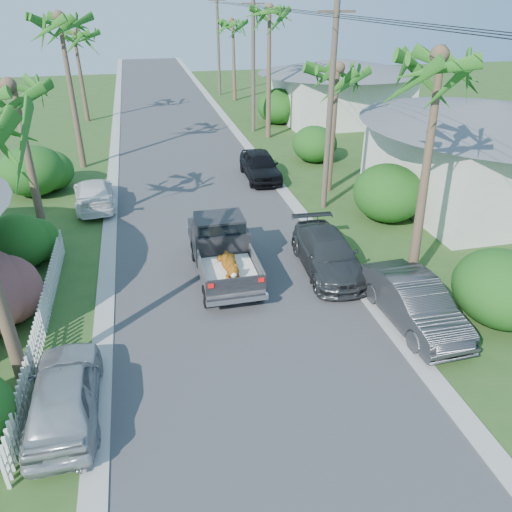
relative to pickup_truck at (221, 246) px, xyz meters
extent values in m
plane|color=#2B501E|center=(0.16, -8.01, -1.01)|extent=(120.00, 120.00, 0.00)
cube|color=#38383A|center=(0.16, 16.99, -1.00)|extent=(8.00, 100.00, 0.02)
cube|color=#A5A39E|center=(-4.14, 16.99, -0.98)|extent=(0.60, 100.00, 0.06)
cube|color=#A5A39E|center=(4.46, 16.99, -0.98)|extent=(0.60, 100.00, 0.06)
cylinder|color=black|center=(-0.85, -2.21, -0.63)|extent=(0.28, 0.76, 0.76)
cylinder|color=black|center=(0.85, -2.21, -0.63)|extent=(0.28, 0.76, 0.76)
cylinder|color=black|center=(-0.85, 1.04, -0.63)|extent=(0.28, 0.76, 0.76)
cylinder|color=black|center=(0.85, 1.04, -0.63)|extent=(0.28, 0.76, 0.76)
cube|color=slate|center=(0.00, -1.56, -0.39)|extent=(1.90, 2.40, 0.24)
cube|color=slate|center=(-0.92, -1.56, -0.01)|extent=(0.06, 2.40, 0.55)
cube|color=slate|center=(0.92, -1.56, -0.01)|extent=(0.06, 2.40, 0.55)
cube|color=black|center=(0.00, -2.73, -0.03)|extent=(1.92, 0.08, 0.52)
cube|color=silver|center=(0.00, -2.89, -0.46)|extent=(1.98, 0.18, 0.18)
cube|color=red|center=(-0.80, -2.78, 0.09)|extent=(0.18, 0.05, 0.14)
cube|color=red|center=(0.80, -2.78, 0.09)|extent=(0.18, 0.05, 0.14)
cube|color=black|center=(0.00, 0.29, 0.04)|extent=(1.94, 1.65, 1.10)
cube|color=black|center=(0.00, 0.29, 0.77)|extent=(1.70, 1.35, 0.55)
cube|color=black|center=(0.00, -0.38, 0.74)|extent=(1.60, 0.05, 0.45)
cube|color=black|center=(0.00, 1.54, -0.11)|extent=(1.94, 1.20, 0.80)
cube|color=white|center=(0.00, -1.56, -0.19)|extent=(1.70, 2.10, 0.16)
ellipsoid|color=orange|center=(0.00, -1.46, 0.11)|extent=(0.48, 1.25, 0.43)
sphere|color=orange|center=(0.00, -2.21, 0.19)|extent=(0.40, 0.40, 0.40)
ellipsoid|color=white|center=(0.00, -1.46, 0.01)|extent=(0.32, 0.86, 0.18)
imported|color=#2C2E31|center=(5.16, -4.60, -0.28)|extent=(1.68, 4.47, 1.46)
imported|color=#2D3032|center=(3.76, -0.85, -0.33)|extent=(2.15, 4.78, 1.36)
imported|color=black|center=(3.76, 9.62, -0.27)|extent=(1.82, 4.38, 1.48)
imported|color=#B3B5BA|center=(-4.84, -6.16, -0.32)|extent=(1.67, 4.06, 1.38)
imported|color=white|center=(-4.84, 7.51, -0.37)|extent=(2.19, 4.57, 1.29)
cone|color=brown|center=(-6.64, 3.99, 2.09)|extent=(0.36, 0.61, 6.21)
cone|color=brown|center=(-5.84, 13.99, 2.99)|extent=(0.36, 0.36, 8.00)
cone|color=brown|center=(-6.34, 25.99, 2.24)|extent=(0.36, 0.75, 6.51)
cone|color=brown|center=(6.46, -2.01, 2.74)|extent=(0.36, 0.73, 7.51)
cone|color=brown|center=(6.76, 6.99, 1.99)|extent=(0.36, 0.54, 6.01)
cone|color=brown|center=(6.36, 17.99, 3.09)|extent=(0.36, 0.36, 8.20)
cone|color=brown|center=(6.66, 31.99, 2.39)|extent=(0.36, 0.63, 6.81)
ellipsoid|color=#1E4D16|center=(-7.24, 1.99, -0.01)|extent=(2.40, 2.64, 2.00)
ellipsoid|color=#1E4D16|center=(-7.84, 9.99, 0.19)|extent=(3.20, 3.52, 2.40)
ellipsoid|color=#1E4D16|center=(7.76, -5.01, 0.14)|extent=(2.80, 3.08, 2.30)
ellipsoid|color=#1E4D16|center=(7.96, 2.99, 0.24)|extent=(3.00, 3.30, 2.50)
ellipsoid|color=#1E4D16|center=(7.66, 11.99, 0.04)|extent=(2.60, 2.86, 2.10)
ellipsoid|color=#1E4D16|center=(8.16, 21.99, 0.29)|extent=(3.20, 3.52, 2.60)
cube|color=white|center=(-5.84, -2.51, -0.51)|extent=(0.10, 11.00, 1.00)
cube|color=silver|center=(13.16, 3.99, 0.89)|extent=(8.00, 9.00, 3.80)
cone|color=#595B60|center=(13.16, 3.99, 3.29)|extent=(6.48, 6.48, 1.00)
cube|color=silver|center=(13.16, 21.99, 0.79)|extent=(9.00, 8.00, 3.60)
cone|color=#595B60|center=(13.16, 21.99, 3.09)|extent=(6.48, 6.48, 1.00)
cylinder|color=brown|center=(5.76, 4.99, 3.49)|extent=(0.26, 0.26, 9.00)
cube|color=brown|center=(5.76, 4.99, 7.39)|extent=(1.60, 0.10, 0.10)
cylinder|color=brown|center=(5.76, 19.99, 3.49)|extent=(0.26, 0.26, 9.00)
cube|color=brown|center=(5.76, 19.99, 7.39)|extent=(1.60, 0.10, 0.10)
cylinder|color=brown|center=(5.76, 34.99, 3.49)|extent=(0.26, 0.26, 9.00)
cube|color=brown|center=(5.76, 34.99, 7.39)|extent=(1.60, 0.10, 0.10)
camera|label=1|loc=(-2.43, -15.86, 8.10)|focal=35.00mm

